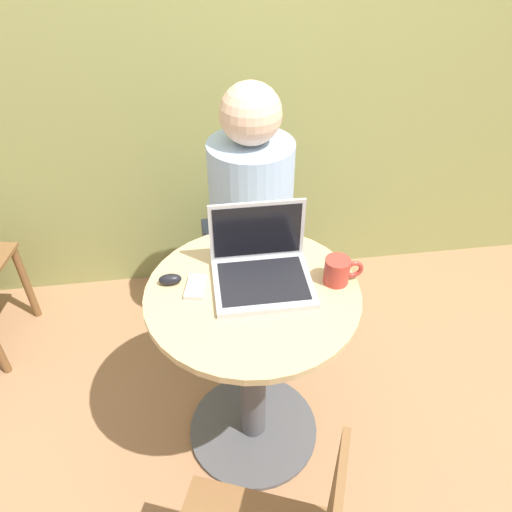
% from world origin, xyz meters
% --- Properties ---
extents(ground_plane, '(12.00, 12.00, 0.00)m').
position_xyz_m(ground_plane, '(0.00, 0.00, 0.00)').
color(ground_plane, '#9E704C').
extents(back_wall, '(7.00, 0.05, 2.60)m').
position_xyz_m(back_wall, '(0.00, 1.04, 1.30)').
color(back_wall, '#939956').
rests_on(back_wall, ground_plane).
extents(round_table, '(0.68, 0.68, 0.77)m').
position_xyz_m(round_table, '(0.00, 0.00, 0.48)').
color(round_table, '#4C4C51').
rests_on(round_table, ground_plane).
extents(laptop, '(0.31, 0.26, 0.23)m').
position_xyz_m(laptop, '(0.04, 0.06, 0.82)').
color(laptop, '#B7B7BC').
rests_on(laptop, round_table).
extents(cell_phone, '(0.08, 0.12, 0.02)m').
position_xyz_m(cell_phone, '(-0.18, 0.04, 0.78)').
color(cell_phone, silver).
rests_on(cell_phone, round_table).
extents(computer_mouse, '(0.07, 0.04, 0.03)m').
position_xyz_m(computer_mouse, '(-0.25, 0.07, 0.79)').
color(computer_mouse, black).
rests_on(computer_mouse, round_table).
extents(coffee_cup, '(0.13, 0.08, 0.09)m').
position_xyz_m(coffee_cup, '(0.27, 0.01, 0.82)').
color(coffee_cup, '#B2382D').
rests_on(coffee_cup, round_table).
extents(person_seated, '(0.38, 0.54, 1.23)m').
position_xyz_m(person_seated, '(0.06, 0.61, 0.52)').
color(person_seated, '#3D4766').
rests_on(person_seated, ground_plane).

